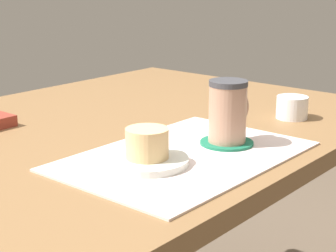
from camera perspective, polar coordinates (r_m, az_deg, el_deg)
name	(u,v)px	position (r m, az deg, el deg)	size (l,w,h in m)	color
dining_table	(84,167)	(1.17, -8.53, -4.13)	(1.40, 0.86, 0.74)	brown
placemat	(185,156)	(1.00, 1.76, -3.05)	(0.45, 0.30, 0.00)	silver
pastry_plate	(147,161)	(0.95, -2.12, -3.57)	(0.14, 0.14, 0.01)	silver
pastry	(147,143)	(0.94, -2.14, -1.75)	(0.07, 0.07, 0.05)	#E5BC7F
coffee_coaster	(227,143)	(1.06, 5.98, -1.69)	(0.10, 0.10, 0.01)	#196B4C
coffee_mug	(228,111)	(1.05, 6.15, 1.51)	(0.10, 0.07, 0.12)	tan
sugar_bowl	(292,107)	(1.28, 12.49, 1.86)	(0.07, 0.07, 0.05)	white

